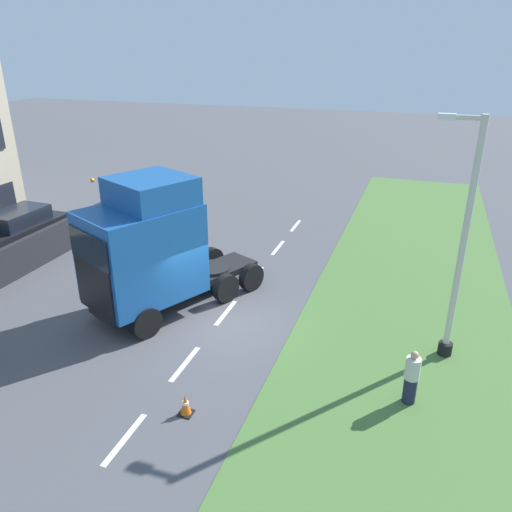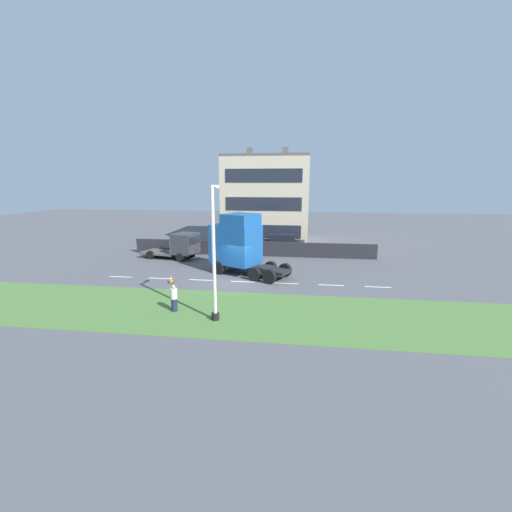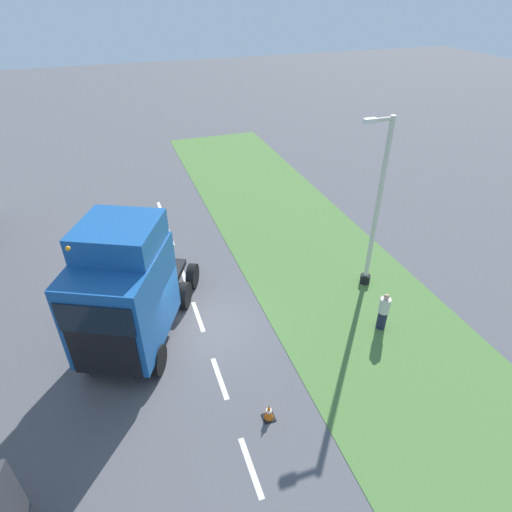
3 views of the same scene
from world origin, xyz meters
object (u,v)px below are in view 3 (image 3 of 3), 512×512
pedestrian (383,312)px  traffic_cone_lead (269,412)px  lorry_cab (126,292)px  lamp_post (374,218)px

pedestrian → traffic_cone_lead: (5.32, 2.30, -0.48)m
lorry_cab → traffic_cone_lead: lorry_cab is taller
lorry_cab → traffic_cone_lead: 5.90m
lorry_cab → lamp_post: (-9.54, -0.56, 0.78)m
pedestrian → traffic_cone_lead: bearing=23.4°
lamp_post → pedestrian: (0.85, 2.62, -2.41)m
lamp_post → lorry_cab: bearing=3.4°
lamp_post → pedestrian: size_ratio=4.53×
lamp_post → traffic_cone_lead: 8.40m
lamp_post → traffic_cone_lead: lamp_post is taller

